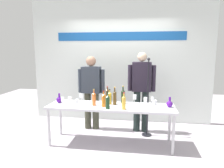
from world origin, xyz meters
The scene contains 24 objects.
ground_plane centered at (0.00, 0.00, 0.00)m, with size 10.00×10.00×0.00m, color #A79DA6.
back_wall centered at (0.00, 1.42, 1.50)m, with size 4.37×0.11×3.00m.
display_table centered at (0.00, 0.00, 0.68)m, with size 2.32×0.64×0.74m.
decanter_blue_left centered at (-1.01, 0.05, 0.80)m, with size 0.12×0.12×0.19m.
decanter_blue_right centered at (1.05, 0.05, 0.80)m, with size 0.11×0.11×0.18m.
presenter_left centered at (-0.54, 0.72, 0.92)m, with size 0.59×0.22×1.62m.
presenter_right centered at (0.54, 0.72, 0.97)m, with size 0.58×0.22×1.71m.
wine_bottle_0 centered at (0.06, 0.07, 0.88)m, with size 0.07×0.07×0.34m.
wine_bottle_1 centered at (-0.31, -0.03, 0.87)m, with size 0.07×0.07×0.30m.
wine_bottle_2 centered at (-0.11, -0.09, 0.87)m, with size 0.07×0.07×0.29m.
wine_bottle_3 centered at (0.26, -0.22, 0.87)m, with size 0.07×0.07×0.30m.
wine_bottle_4 centered at (-0.11, 0.26, 0.88)m, with size 0.08×0.08×0.31m.
wine_bottle_5 centered at (0.21, 0.18, 0.88)m, with size 0.07×0.07×0.34m.
wine_bottle_6 centered at (-0.04, 0.10, 0.86)m, with size 0.07×0.07×0.28m.
wine_bottle_7 centered at (-0.02, -0.23, 0.87)m, with size 0.07×0.07×0.31m.
wine_glass_left_0 centered at (-0.58, -0.19, 0.84)m, with size 0.06×0.06×0.15m.
wine_glass_left_1 centered at (-0.77, -0.04, 0.84)m, with size 0.07×0.07×0.14m.
wine_glass_left_2 centered at (-0.88, -0.12, 0.85)m, with size 0.06×0.06×0.15m.
wine_glass_left_3 centered at (-0.62, 0.20, 0.85)m, with size 0.07×0.07×0.16m.
wine_glass_right_0 centered at (0.79, -0.07, 0.85)m, with size 0.07×0.07×0.15m.
wine_glass_right_1 centered at (0.42, 0.22, 0.86)m, with size 0.07×0.07×0.17m.
wine_glass_right_2 centered at (0.76, 0.17, 0.85)m, with size 0.06×0.06×0.15m.
wine_glass_right_3 centered at (0.63, 0.08, 0.85)m, with size 0.07×0.07×0.16m.
microphone_stand centered at (0.67, 0.50, 0.54)m, with size 0.20×0.20×1.60m.
Camera 1 is at (0.59, -3.70, 1.75)m, focal length 33.73 mm.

